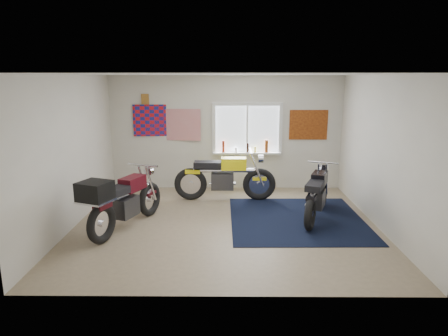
{
  "coord_description": "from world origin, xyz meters",
  "views": [
    {
      "loc": [
        0.03,
        -6.96,
        2.66
      ],
      "look_at": [
        -0.03,
        0.4,
        0.97
      ],
      "focal_mm": 32.0,
      "sensor_mm": 36.0,
      "label": 1
    }
  ],
  "objects_px": {
    "black_chrome_bike": "(317,196)",
    "maroon_tourer": "(121,201)",
    "navy_rug": "(296,219)",
    "yellow_triumph": "(224,178)"
  },
  "relations": [
    {
      "from": "black_chrome_bike",
      "to": "maroon_tourer",
      "type": "relative_size",
      "value": 0.91
    },
    {
      "from": "black_chrome_bike",
      "to": "maroon_tourer",
      "type": "bearing_deg",
      "value": 123.19
    },
    {
      "from": "navy_rug",
      "to": "maroon_tourer",
      "type": "height_order",
      "value": "maroon_tourer"
    },
    {
      "from": "black_chrome_bike",
      "to": "maroon_tourer",
      "type": "height_order",
      "value": "maroon_tourer"
    },
    {
      "from": "yellow_triumph",
      "to": "maroon_tourer",
      "type": "relative_size",
      "value": 1.09
    },
    {
      "from": "navy_rug",
      "to": "black_chrome_bike",
      "type": "relative_size",
      "value": 1.38
    },
    {
      "from": "maroon_tourer",
      "to": "black_chrome_bike",
      "type": "bearing_deg",
      "value": -57.25
    },
    {
      "from": "maroon_tourer",
      "to": "navy_rug",
      "type": "bearing_deg",
      "value": -57.55
    },
    {
      "from": "black_chrome_bike",
      "to": "maroon_tourer",
      "type": "distance_m",
      "value": 3.63
    },
    {
      "from": "maroon_tourer",
      "to": "yellow_triumph",
      "type": "bearing_deg",
      "value": -22.37
    }
  ]
}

